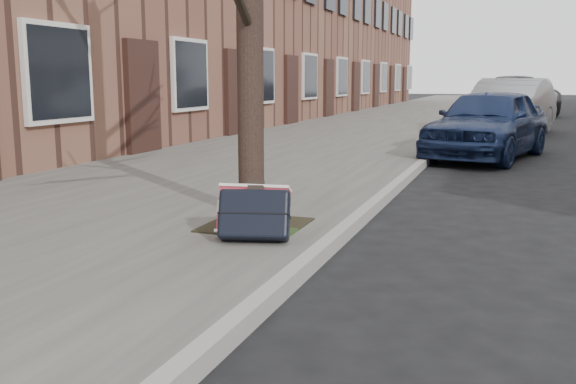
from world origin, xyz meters
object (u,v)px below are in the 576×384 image
(car_near_front, at_px, (488,123))
(car_near_mid, at_px, (509,107))
(suitcase_navy, at_px, (254,214))
(suitcase_red, at_px, (254,211))

(car_near_front, relative_size, car_near_mid, 0.86)
(suitcase_navy, distance_m, car_near_front, 7.56)
(car_near_front, height_order, car_near_mid, car_near_mid)
(suitcase_red, xyz_separation_m, car_near_mid, (1.81, 12.53, 0.38))
(suitcase_red, height_order, car_near_mid, car_near_mid)
(suitcase_red, distance_m, car_near_front, 7.45)
(suitcase_navy, bearing_deg, car_near_front, 63.92)
(suitcase_red, distance_m, car_near_mid, 12.67)
(suitcase_navy, height_order, car_near_front, car_near_front)
(car_near_front, distance_m, car_near_mid, 5.25)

